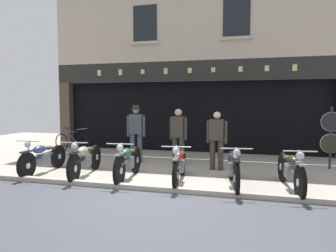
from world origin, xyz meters
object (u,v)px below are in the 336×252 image
(salesman_right, at_px, (217,138))
(motorcycle_center, at_px, (179,164))
(advert_board_near, at_px, (124,108))
(motorcycle_center_right, at_px, (234,167))
(tyre_sign_pole, at_px, (331,133))
(salesman_left, at_px, (136,131))
(motorcycle_far_left, at_px, (43,157))
(shopkeeper_center, at_px, (178,134))
(leaning_bicycle, at_px, (72,142))
(motorcycle_right, at_px, (291,169))
(motorcycle_center_left, at_px, (128,161))
(motorcycle_left, at_px, (85,159))

(salesman_right, bearing_deg, motorcycle_center, 71.70)
(motorcycle_center, height_order, advert_board_near, advert_board_near)
(motorcycle_center_right, xyz_separation_m, tyre_sign_pole, (2.45, 2.53, 0.54))
(motorcycle_center, relative_size, tyre_sign_pole, 1.19)
(salesman_left, height_order, tyre_sign_pole, salesman_left)
(motorcycle_far_left, xyz_separation_m, salesman_left, (1.84, 1.88, 0.54))
(motorcycle_far_left, relative_size, tyre_sign_pole, 1.14)
(motorcycle_far_left, relative_size, motorcycle_center, 0.96)
(shopkeeper_center, height_order, tyre_sign_pole, tyre_sign_pole)
(tyre_sign_pole, height_order, leaning_bicycle, tyre_sign_pole)
(motorcycle_far_left, xyz_separation_m, motorcycle_right, (5.99, -0.00, 0.01))
(motorcycle_center_right, distance_m, advert_board_near, 6.51)
(salesman_right, relative_size, tyre_sign_pole, 0.92)
(motorcycle_far_left, relative_size, motorcycle_right, 0.94)
(motorcycle_center_left, height_order, leaning_bicycle, motorcycle_center_left)
(motorcycle_far_left, xyz_separation_m, shopkeeper_center, (3.13, 1.94, 0.48))
(motorcycle_center_right, relative_size, advert_board_near, 1.80)
(motorcycle_center_right, xyz_separation_m, salesman_right, (-0.54, 1.60, 0.43))
(motorcycle_center, xyz_separation_m, tyre_sign_pole, (3.66, 2.44, 0.55))
(motorcycle_right, relative_size, salesman_left, 1.20)
(motorcycle_right, xyz_separation_m, leaning_bicycle, (-7.14, 3.14, -0.07))
(salesman_left, bearing_deg, motorcycle_far_left, 37.81)
(motorcycle_center, distance_m, motorcycle_center_right, 1.22)
(motorcycle_center_right, height_order, salesman_right, salesman_right)
(motorcycle_far_left, bearing_deg, motorcycle_center_right, 177.08)
(motorcycle_right, bearing_deg, shopkeeper_center, -41.56)
(motorcycle_far_left, height_order, salesman_right, salesman_right)
(salesman_left, bearing_deg, shopkeeper_center, 175.00)
(motorcycle_center_right, distance_m, salesman_right, 1.75)
(motorcycle_far_left, xyz_separation_m, motorcycle_center_left, (2.37, -0.03, 0.01))
(motorcycle_left, bearing_deg, salesman_right, -162.49)
(motorcycle_left, height_order, motorcycle_center, motorcycle_left)
(motorcycle_center_right, bearing_deg, shopkeeper_center, -58.33)
(motorcycle_center, relative_size, salesman_right, 1.29)
(shopkeeper_center, relative_size, leaning_bicycle, 0.95)
(motorcycle_center_left, distance_m, advert_board_near, 5.11)
(advert_board_near, bearing_deg, motorcycle_center_left, -66.13)
(tyre_sign_pole, bearing_deg, leaning_bicycle, 175.35)
(motorcycle_center, distance_m, advert_board_near, 5.68)
(shopkeeper_center, bearing_deg, advert_board_near, -28.58)
(motorcycle_left, xyz_separation_m, motorcycle_center_left, (1.15, -0.04, 0.00))
(salesman_right, bearing_deg, advert_board_near, -31.41)
(motorcycle_center_left, xyz_separation_m, salesman_left, (-0.53, 1.92, 0.53))
(tyre_sign_pole, xyz_separation_m, advert_board_near, (-6.92, 2.06, 0.63))
(advert_board_near, bearing_deg, motorcycle_left, -79.21)
(motorcycle_center_left, distance_m, salesman_right, 2.51)
(motorcycle_center_left, distance_m, shopkeeper_center, 2.17)
(salesman_left, height_order, shopkeeper_center, salesman_left)
(motorcycle_far_left, height_order, shopkeeper_center, shopkeeper_center)
(motorcycle_center_left, relative_size, leaning_bicycle, 1.16)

